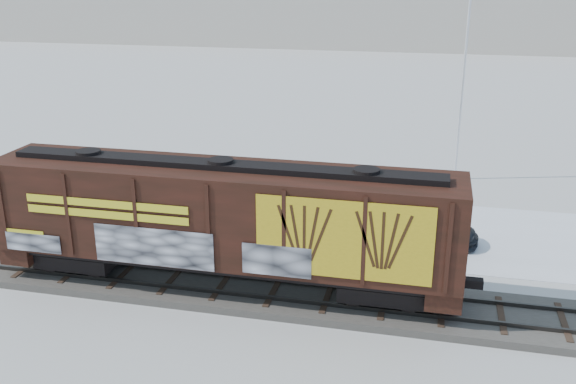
% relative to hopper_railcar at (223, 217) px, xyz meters
% --- Properties ---
extents(ground, '(500.00, 500.00, 0.00)m').
position_rel_hopper_railcar_xyz_m(ground, '(3.89, 0.01, -3.00)').
color(ground, white).
rests_on(ground, ground).
extents(rail_track, '(50.00, 3.40, 0.43)m').
position_rel_hopper_railcar_xyz_m(rail_track, '(3.89, 0.01, -2.85)').
color(rail_track, '#59544C').
rests_on(rail_track, ground).
extents(parking_strip, '(40.00, 8.00, 0.03)m').
position_rel_hopper_railcar_xyz_m(parking_strip, '(3.89, 7.51, -2.98)').
color(parking_strip, white).
rests_on(parking_strip, ground).
extents(hopper_railcar, '(17.00, 3.06, 4.63)m').
position_rel_hopper_railcar_xyz_m(hopper_railcar, '(0.00, 0.00, 0.00)').
color(hopper_railcar, black).
rests_on(hopper_railcar, rail_track).
extents(flagpole, '(2.30, 0.90, 12.41)m').
position_rel_hopper_railcar_xyz_m(flagpole, '(8.68, 15.97, 1.66)').
color(flagpole, silver).
rests_on(flagpole, ground).
extents(car_silver, '(4.91, 2.50, 1.60)m').
position_rel_hopper_railcar_xyz_m(car_silver, '(-6.99, 6.96, -2.17)').
color(car_silver, silver).
rests_on(car_silver, parking_strip).
extents(car_white, '(4.94, 2.19, 1.58)m').
position_rel_hopper_railcar_xyz_m(car_white, '(-0.62, 7.52, -2.18)').
color(car_white, silver).
rests_on(car_white, parking_strip).
extents(car_dark, '(4.87, 2.00, 1.41)m').
position_rel_hopper_railcar_xyz_m(car_dark, '(7.00, 6.28, -2.26)').
color(car_dark, black).
rests_on(car_dark, parking_strip).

